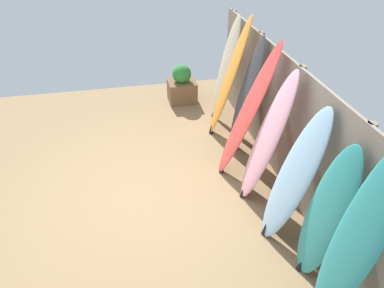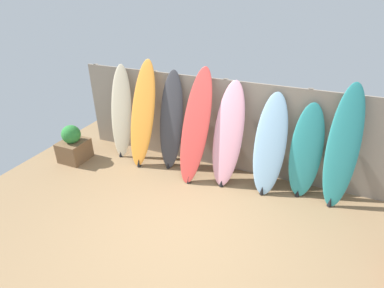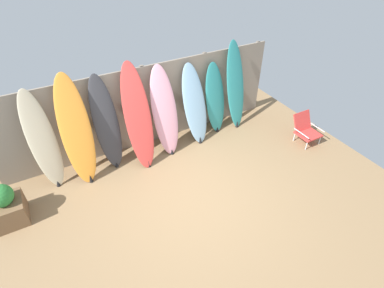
{
  "view_description": "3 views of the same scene",
  "coord_description": "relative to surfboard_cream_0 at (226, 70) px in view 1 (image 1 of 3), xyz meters",
  "views": [
    {
      "loc": [
        4.03,
        -0.21,
        3.52
      ],
      "look_at": [
        -0.14,
        0.66,
        0.74
      ],
      "focal_mm": 35.0,
      "sensor_mm": 36.0,
      "label": 1
    },
    {
      "loc": [
        1.5,
        -3.04,
        3.29
      ],
      "look_at": [
        -0.21,
        0.97,
        0.96
      ],
      "focal_mm": 28.0,
      "sensor_mm": 36.0,
      "label": 2
    },
    {
      "loc": [
        -1.8,
        -3.3,
        4.18
      ],
      "look_at": [
        0.24,
        0.42,
        0.88
      ],
      "focal_mm": 28.0,
      "sensor_mm": 36.0,
      "label": 3
    }
  ],
  "objects": [
    {
      "name": "surfboard_teal_7",
      "position": [
        4.18,
        -0.0,
        0.05
      ],
      "size": [
        0.53,
        0.54,
        2.03
      ],
      "color": "teal",
      "rests_on": "ground"
    },
    {
      "name": "ground",
      "position": [
        2.1,
        -1.69,
        -0.95
      ],
      "size": [
        7.68,
        7.68,
        0.0
      ],
      "primitive_type": "plane",
      "color": "#8E704C"
    },
    {
      "name": "surfboard_cream_0",
      "position": [
        0.0,
        0.0,
        0.0
      ],
      "size": [
        0.51,
        0.52,
        1.91
      ],
      "color": "beige",
      "rests_on": "ground"
    },
    {
      "name": "surfboard_red_3",
      "position": [
        1.74,
        -0.18,
        0.06
      ],
      "size": [
        0.59,
        0.84,
        2.04
      ],
      "color": "#D13D38",
      "rests_on": "ground"
    },
    {
      "name": "surfboard_orange_1",
      "position": [
        0.58,
        -0.11,
        0.08
      ],
      "size": [
        0.63,
        0.74,
        2.07
      ],
      "color": "orange",
      "rests_on": "ground"
    },
    {
      "name": "planter_box",
      "position": [
        -0.81,
        -0.66,
        -0.61
      ],
      "size": [
        0.5,
        0.56,
        0.78
      ],
      "color": "brown",
      "rests_on": "ground"
    },
    {
      "name": "surfboard_pink_4",
      "position": [
        2.33,
        -0.12,
        -0.02
      ],
      "size": [
        0.55,
        0.64,
        1.87
      ],
      "color": "pink",
      "rests_on": "ground"
    },
    {
      "name": "surfboard_skyblue_5",
      "position": [
        3.07,
        -0.07,
        -0.09
      ],
      "size": [
        0.57,
        0.66,
        1.74
      ],
      "color": "#8CB7D6",
      "rests_on": "ground"
    },
    {
      "name": "surfboard_charcoal_2",
      "position": [
        1.15,
        -0.0,
        0.01
      ],
      "size": [
        0.5,
        0.51,
        1.92
      ],
      "color": "#38383D",
      "rests_on": "ground"
    },
    {
      "name": "fence_back",
      "position": [
        2.1,
        0.32,
        -0.05
      ],
      "size": [
        6.08,
        0.11,
        1.8
      ],
      "color": "gray",
      "rests_on": "ground"
    },
    {
      "name": "surfboard_teal_6",
      "position": [
        3.66,
        0.03,
        -0.14
      ],
      "size": [
        0.56,
        0.45,
        1.64
      ],
      "color": "teal",
      "rests_on": "ground"
    }
  ]
}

